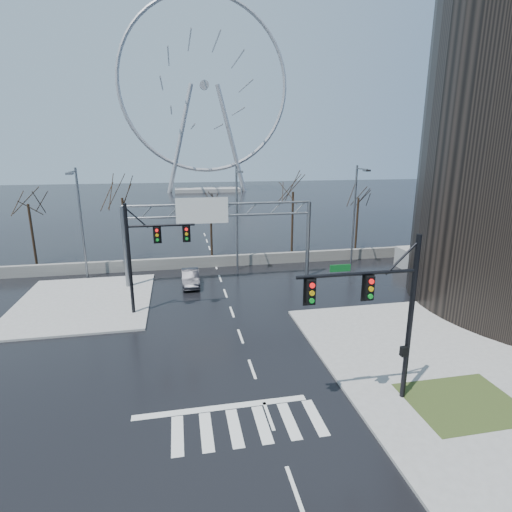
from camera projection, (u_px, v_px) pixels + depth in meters
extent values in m
plane|color=black|center=(252.00, 369.00, 21.55)|extent=(260.00, 260.00, 0.00)
cube|color=gray|center=(401.00, 335.00, 25.30)|extent=(12.00, 10.00, 0.15)
cube|color=gray|center=(84.00, 302.00, 30.85)|extent=(10.00, 12.00, 0.15)
cube|color=#2F3918|center=(463.00, 402.00, 18.46)|extent=(5.00, 4.00, 0.02)
cube|color=slate|center=(216.00, 261.00, 40.37)|extent=(52.00, 0.50, 1.10)
cylinder|color=black|center=(410.00, 321.00, 17.95)|extent=(0.24, 0.24, 8.00)
cylinder|color=black|center=(358.00, 274.00, 16.82)|extent=(5.40, 0.16, 0.16)
cube|color=black|center=(369.00, 288.00, 16.93)|extent=(0.35, 0.28, 1.05)
cube|color=black|center=(311.00, 292.00, 16.44)|extent=(0.35, 0.28, 1.05)
cylinder|color=black|center=(129.00, 261.00, 27.74)|extent=(0.24, 0.24, 8.00)
cylinder|color=black|center=(161.00, 226.00, 27.56)|extent=(4.60, 0.16, 0.16)
cube|color=black|center=(157.00, 235.00, 27.51)|extent=(0.35, 0.28, 1.05)
cube|color=black|center=(187.00, 234.00, 27.89)|extent=(0.35, 0.28, 1.05)
cylinder|color=slate|center=(125.00, 248.00, 33.37)|extent=(0.36, 0.36, 7.00)
cylinder|color=slate|center=(308.00, 240.00, 36.37)|extent=(0.36, 0.36, 7.00)
cylinder|color=slate|center=(219.00, 204.00, 33.97)|extent=(16.00, 0.20, 0.20)
cylinder|color=slate|center=(220.00, 216.00, 34.23)|extent=(16.00, 0.20, 0.20)
cube|color=#0B541A|center=(202.00, 211.00, 33.67)|extent=(4.20, 0.10, 2.00)
cube|color=silver|center=(202.00, 211.00, 33.62)|extent=(4.40, 0.02, 2.20)
cylinder|color=slate|center=(82.00, 225.00, 35.56)|extent=(0.20, 0.20, 10.00)
cylinder|color=slate|center=(72.00, 172.00, 33.30)|extent=(0.12, 2.20, 0.12)
cube|color=slate|center=(70.00, 174.00, 32.38)|extent=(0.50, 0.70, 0.18)
cylinder|color=slate|center=(237.00, 220.00, 38.18)|extent=(0.20, 0.20, 10.00)
cylinder|color=slate|center=(238.00, 170.00, 35.92)|extent=(0.12, 2.20, 0.12)
cube|color=slate|center=(240.00, 172.00, 35.00)|extent=(0.50, 0.70, 0.18)
cylinder|color=slate|center=(354.00, 216.00, 40.42)|extent=(0.20, 0.20, 10.00)
cylinder|color=slate|center=(362.00, 169.00, 38.17)|extent=(0.12, 2.20, 0.12)
cube|color=slate|center=(367.00, 170.00, 37.24)|extent=(0.50, 0.70, 0.18)
cylinder|color=black|center=(33.00, 235.00, 40.12)|extent=(0.24, 0.24, 6.30)
cylinder|color=black|center=(125.00, 231.00, 41.28)|extent=(0.24, 0.24, 6.75)
cylinder|color=black|center=(211.00, 230.00, 44.02)|extent=(0.24, 0.24, 5.85)
cylinder|color=black|center=(292.00, 223.00, 44.61)|extent=(0.24, 0.24, 7.02)
cylinder|color=black|center=(357.00, 224.00, 46.70)|extent=(0.24, 0.24, 6.12)
cube|color=gray|center=(207.00, 190.00, 112.41)|extent=(18.00, 6.00, 1.00)
torus|color=#B2B2B7|center=(204.00, 85.00, 105.32)|extent=(45.00, 1.00, 45.00)
cylinder|color=#B2B2B7|center=(204.00, 85.00, 105.32)|extent=(2.40, 1.50, 2.40)
cylinder|color=#B2B2B7|center=(180.00, 140.00, 107.62)|extent=(8.28, 1.20, 28.82)
cylinder|color=#B2B2B7|center=(231.00, 140.00, 110.24)|extent=(8.28, 1.20, 28.82)
imported|color=black|center=(190.00, 278.00, 34.74)|extent=(1.48, 4.19, 1.38)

